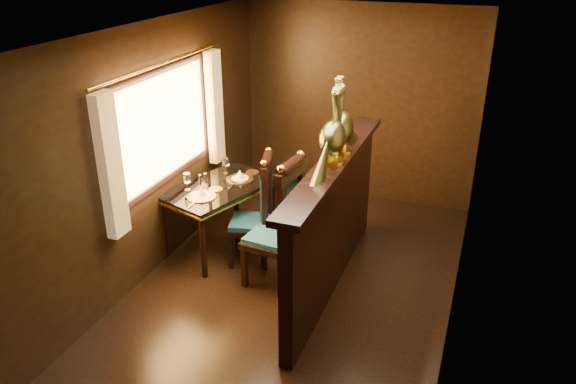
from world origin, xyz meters
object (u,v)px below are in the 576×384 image
chair_left (260,207)px  peacock_left (333,123)px  dining_table (219,191)px  chair_right (283,221)px  peacock_right (342,114)px

chair_left → peacock_left: peacock_left is taller
dining_table → chair_right: chair_right is taller
chair_left → peacock_right: peacock_right is taller
dining_table → peacock_right: 1.74m
chair_right → peacock_left: (0.45, 0.04, 1.01)m
chair_left → chair_right: 0.52m
dining_table → peacock_left: bearing=0.8°
chair_left → peacock_left: 1.41m
peacock_left → peacock_right: peacock_left is taller
peacock_left → peacock_right: 0.29m
dining_table → chair_right: bearing=-8.9°
chair_right → peacock_left: 1.11m
peacock_left → chair_left: bearing=159.9°
peacock_left → peacock_right: (0.00, 0.29, -0.00)m
chair_right → peacock_right: bearing=42.1°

